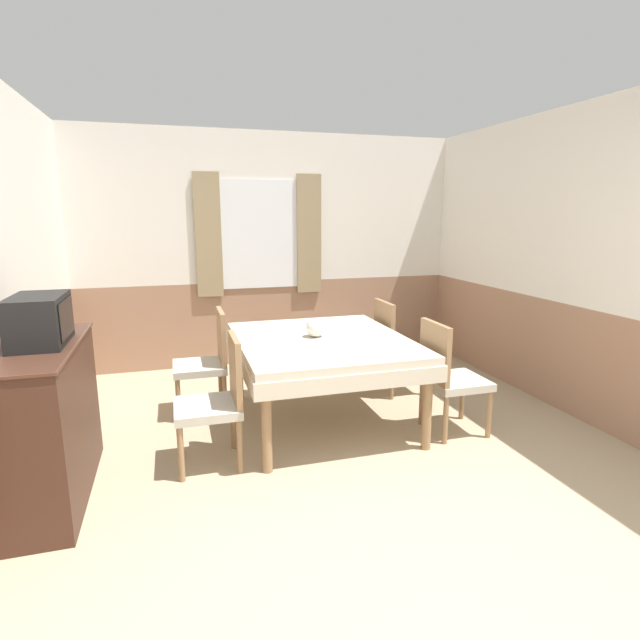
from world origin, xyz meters
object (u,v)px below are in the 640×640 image
dining_table (322,350)px  sideboard (44,421)px  vase (316,327)px  chair_right_far (396,344)px  chair_left_near (217,398)px  chair_left_far (207,359)px  tv (40,320)px  chair_right_near (448,374)px

dining_table → sideboard: (-1.93, -0.62, -0.13)m
vase → chair_right_far: bearing=25.2°
chair_right_far → sideboard: sideboard is taller
chair_left_near → vase: size_ratio=5.64×
dining_table → chair_left_far: chair_left_far is taller
chair_left_far → tv: (-1.00, -1.09, 0.63)m
sideboard → vase: (1.89, 0.67, 0.31)m
chair_left_near → chair_left_far: size_ratio=1.00×
chair_left_far → chair_right_near: bearing=-118.5°
dining_table → chair_right_near: bearing=-28.5°
chair_left_near → chair_right_near: (1.79, 0.00, 0.00)m
sideboard → tv: tv is taller
tv → sideboard: bearing=-156.7°
chair_left_near → chair_right_near: 1.79m
vase → chair_left_near: bearing=-148.1°
chair_left_far → chair_right_far: bearing=-90.0°
chair_left_near → chair_right_near: same height
sideboard → chair_right_near: bearing=2.7°
dining_table → chair_right_near: (0.89, -0.48, -0.14)m
dining_table → chair_left_far: 1.03m
chair_left_near → tv: size_ratio=1.95×
chair_right_near → sideboard: sideboard is taller
chair_right_near → sideboard: bearing=-87.3°
chair_left_near → tv: bearing=96.7°
dining_table → tv: size_ratio=3.47×
chair_left_near → chair_right_far: same height
dining_table → chair_left_near: (-0.89, -0.48, -0.14)m
chair_left_near → sideboard: 1.05m
chair_left_near → chair_left_far: same height
chair_left_far → tv: tv is taller
tv → vase: bearing=19.3°
vase → tv: bearing=-160.7°
chair_right_near → sideboard: (-2.82, -0.13, 0.01)m
chair_right_near → chair_right_far: same height
chair_left_near → dining_table: bearing=-61.5°
chair_right_near → vase: 1.12m
tv → vase: size_ratio=2.89×
dining_table → chair_left_far: size_ratio=1.78×
chair_right_near → vase: bearing=-119.7°
chair_left_far → sideboard: sideboard is taller
chair_left_far → tv: 1.61m
chair_right_far → sideboard: (-2.82, -1.10, 0.01)m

